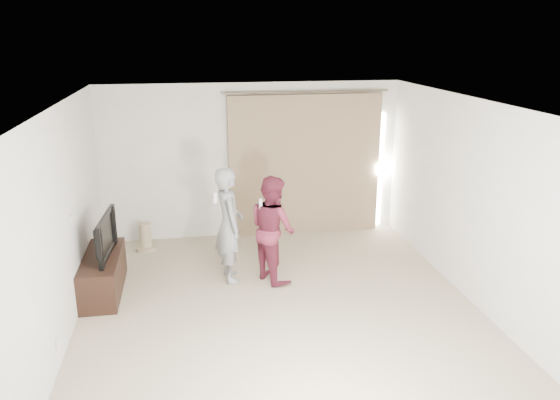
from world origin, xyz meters
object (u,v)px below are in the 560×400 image
(tv, at_px, (99,236))
(person_woman, at_px, (273,228))
(tv_console, at_px, (103,274))
(person_man, at_px, (229,225))

(tv, xyz_separation_m, person_woman, (2.32, 0.04, -0.05))
(tv_console, height_order, person_man, person_man)
(person_man, bearing_deg, tv_console, -175.65)
(tv, height_order, person_man, person_man)
(tv_console, xyz_separation_m, tv, (0.00, 0.00, 0.55))
(tv, height_order, person_woman, person_woman)
(person_man, bearing_deg, person_woman, -8.53)
(tv, relative_size, person_woman, 0.66)
(tv, distance_m, person_man, 1.73)
(person_man, xyz_separation_m, person_woman, (0.60, -0.09, -0.06))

